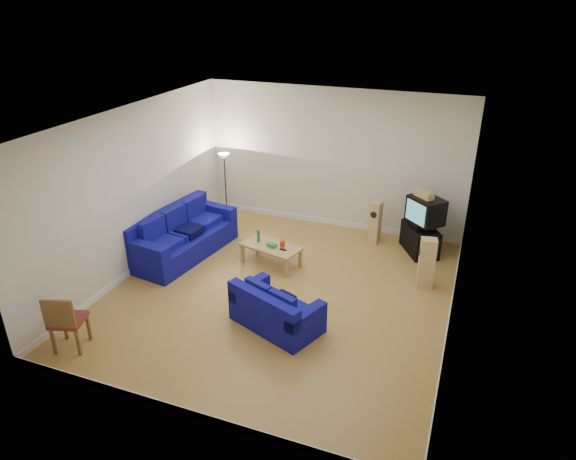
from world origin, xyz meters
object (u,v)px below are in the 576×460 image
(sofa_three_seat, at_px, (181,238))
(television, at_px, (426,210))
(tv_stand, at_px, (420,239))
(coffee_table, at_px, (271,248))
(sofa_loveseat, at_px, (275,312))

(sofa_three_seat, xyz_separation_m, television, (4.72, 1.86, 0.61))
(tv_stand, bearing_deg, coffee_table, -88.68)
(sofa_loveseat, xyz_separation_m, tv_stand, (1.86, 3.57, 0.01))
(sofa_loveseat, bearing_deg, tv_stand, 84.14)
(sofa_loveseat, height_order, coffee_table, sofa_loveseat)
(sofa_three_seat, xyz_separation_m, tv_stand, (4.68, 1.86, -0.06))
(coffee_table, distance_m, television, 3.27)
(sofa_three_seat, xyz_separation_m, coffee_table, (1.95, 0.22, 0.03))
(sofa_loveseat, bearing_deg, coffee_table, 135.78)
(sofa_loveseat, height_order, tv_stand, sofa_loveseat)
(coffee_table, bearing_deg, sofa_loveseat, -65.84)
(sofa_three_seat, height_order, television, television)
(sofa_three_seat, height_order, coffee_table, sofa_three_seat)
(tv_stand, height_order, television, television)
(sofa_three_seat, distance_m, television, 5.11)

